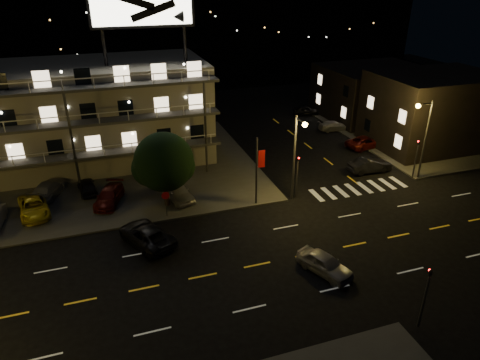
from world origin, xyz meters
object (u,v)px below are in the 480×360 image
object	(u,v)px
lot_car_2	(34,207)
lot_car_4	(177,191)
tree	(164,164)
lot_car_7	(48,189)
road_car_east	(325,264)
side_car_0	(370,165)
road_car_west	(146,235)

from	to	relation	value
lot_car_2	lot_car_4	bearing A→B (deg)	-15.46
tree	lot_car_7	world-z (taller)	tree
lot_car_7	road_car_east	distance (m)	26.08
side_car_0	road_car_east	bearing A→B (deg)	138.70
lot_car_2	lot_car_7	bearing A→B (deg)	63.72
lot_car_4	road_car_west	world-z (taller)	lot_car_4
road_car_west	lot_car_4	bearing A→B (deg)	-144.83
road_car_east	road_car_west	bearing A→B (deg)	122.77
lot_car_7	road_car_west	xyz separation A→B (m)	(7.63, -10.48, -0.10)
lot_car_4	side_car_0	world-z (taller)	lot_car_4
road_car_west	road_car_east	bearing A→B (deg)	121.86
lot_car_2	tree	bearing A→B (deg)	-19.90
lot_car_2	road_car_west	xyz separation A→B (m)	(8.58, -7.23, -0.08)
road_car_east	road_car_west	distance (m)	13.53
tree	lot_car_4	xyz separation A→B (m)	(1.12, 0.76, -3.24)
lot_car_7	side_car_0	size ratio (longest dim) A/B	1.07
tree	road_car_east	xyz separation A→B (m)	(8.82, -12.82, -3.44)
lot_car_4	side_car_0	distance (m)	20.22
side_car_0	road_car_west	world-z (taller)	road_car_west
lot_car_2	lot_car_7	distance (m)	3.38
lot_car_7	road_car_west	bearing A→B (deg)	146.74
side_car_0	lot_car_7	bearing A→B (deg)	83.43
lot_car_2	side_car_0	xyz separation A→B (m)	(32.35, -1.33, -0.09)
tree	side_car_0	size ratio (longest dim) A/B	1.49
lot_car_2	road_car_west	size ratio (longest dim) A/B	0.91
lot_car_4	road_car_east	size ratio (longest dim) A/B	1.07
lot_car_4	lot_car_7	xyz separation A→B (m)	(-11.19, 4.40, -0.06)
tree	road_car_east	bearing A→B (deg)	-55.46
lot_car_7	side_car_0	xyz separation A→B (m)	(31.41, -4.57, -0.11)
lot_car_7	lot_car_4	bearing A→B (deg)	179.18
tree	lot_car_7	distance (m)	11.79
tree	lot_car_4	bearing A→B (deg)	34.34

